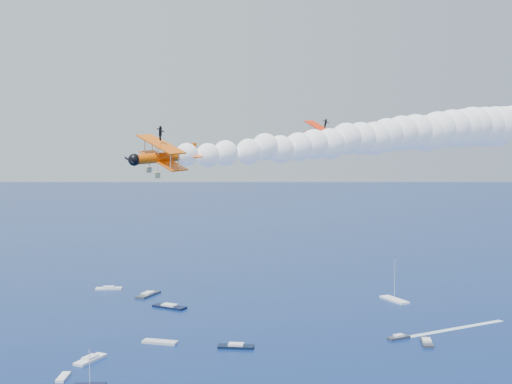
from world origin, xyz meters
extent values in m
cube|color=#313642|center=(72.16, 101.39, 0.35)|extent=(7.20, 3.84, 0.70)
cube|color=silver|center=(5.40, 113.11, 0.35)|extent=(10.11, 7.42, 0.70)
cube|color=#313741|center=(6.27, 172.55, 0.35)|extent=(10.21, 11.93, 0.70)
cube|color=white|center=(-13.29, 102.26, 0.35)|extent=(8.47, 9.42, 0.70)
cube|color=black|center=(25.22, 104.06, 0.35)|extent=(10.30, 6.21, 0.70)
cube|color=#2D313C|center=(77.74, 95.49, 0.35)|extent=(5.89, 9.38, 0.70)
cube|color=white|center=(-19.33, 90.66, 0.35)|extent=(3.37, 6.45, 0.70)
cube|color=black|center=(12.09, 152.42, 0.35)|extent=(11.52, 10.95, 0.70)
cube|color=white|center=(91.06, 143.82, 0.35)|extent=(6.41, 13.00, 0.70)
cube|color=silver|center=(-7.74, 186.20, 0.35)|extent=(10.15, 4.40, 0.70)
cube|color=white|center=(93.88, 106.98, 0.03)|extent=(37.30, 11.40, 0.04)
camera|label=1|loc=(-9.72, -65.33, 54.83)|focal=45.39mm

